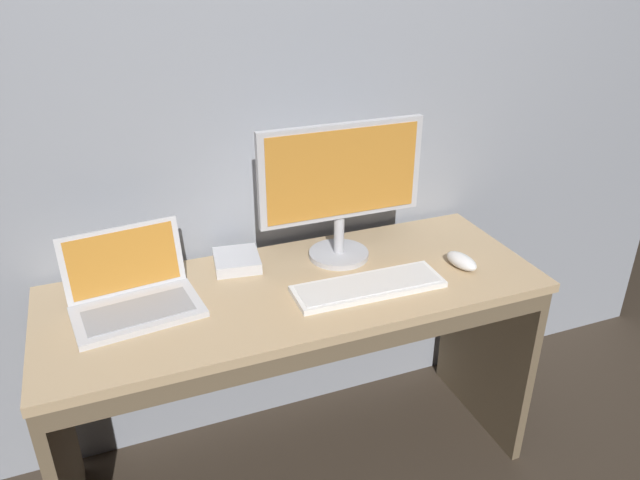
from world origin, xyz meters
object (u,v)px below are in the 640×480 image
at_px(laptop_silver, 133,294).
at_px(wired_keyboard, 368,286).
at_px(external_drive_box, 237,261).
at_px(computer_mouse, 462,261).
at_px(external_monitor, 341,186).

relative_size(laptop_silver, wired_keyboard, 0.80).
relative_size(wired_keyboard, external_drive_box, 2.95).
height_order(computer_mouse, external_drive_box, computer_mouse).
bearing_deg(external_drive_box, laptop_silver, -157.94).
height_order(wired_keyboard, external_drive_box, external_drive_box).
height_order(laptop_silver, external_monitor, external_monitor).
xyz_separation_m(wired_keyboard, external_drive_box, (-0.33, 0.28, 0.01)).
distance_m(external_monitor, external_drive_box, 0.41).
xyz_separation_m(laptop_silver, computer_mouse, (0.99, -0.13, -0.02)).
height_order(external_monitor, wired_keyboard, external_monitor).
bearing_deg(wired_keyboard, external_monitor, 90.68).
xyz_separation_m(external_monitor, external_drive_box, (-0.33, 0.07, -0.23)).
bearing_deg(external_monitor, wired_keyboard, -89.32).
relative_size(computer_mouse, external_drive_box, 0.78).
bearing_deg(wired_keyboard, external_drive_box, 139.32).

